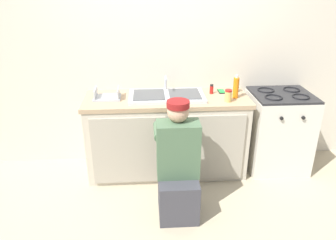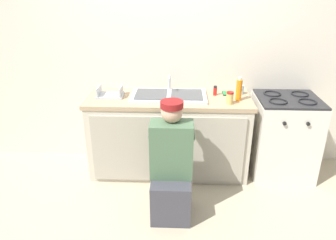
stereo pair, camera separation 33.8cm
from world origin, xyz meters
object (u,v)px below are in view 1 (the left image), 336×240
stove_range (277,131)px  condiment_jar (228,96)px  cell_phone (221,91)px  soap_bottle_orange (236,87)px  plumber_person (178,170)px  spice_bottle_red (212,89)px  water_glass (236,87)px  sink_double_basin (167,95)px  dish_rack_tray (107,96)px

stove_range → condiment_jar: (-0.65, -0.17, 0.50)m
cell_phone → soap_bottle_orange: bearing=-62.6°
plumber_person → condiment_jar: size_ratio=8.63×
spice_bottle_red → water_glass: bearing=9.9°
sink_double_basin → plumber_person: size_ratio=0.72×
sink_double_basin → condiment_jar: 0.65m
stove_range → water_glass: water_glass is taller
stove_range → plumber_person: (-1.22, -0.75, 0.01)m
spice_bottle_red → stove_range: bearing=-6.4°
spice_bottle_red → soap_bottle_orange: bearing=-33.4°
cell_phone → condiment_jar: 0.32m
plumber_person → spice_bottle_red: size_ratio=10.52×
plumber_person → stove_range: bearing=31.7°
stove_range → condiment_jar: size_ratio=7.15×
water_glass → spice_bottle_red: size_ratio=0.95×
sink_double_basin → plumber_person: plumber_person is taller
condiment_jar → sink_double_basin: bearing=164.2°
sink_double_basin → condiment_jar: size_ratio=6.25×
plumber_person → spice_bottle_red: (0.45, 0.84, 0.48)m
stove_range → dish_rack_tray: (-1.90, 0.01, 0.46)m
stove_range → dish_rack_tray: dish_rack_tray is taller
sink_double_basin → condiment_jar: bearing=-15.8°
water_glass → cell_phone: bearing=179.7°
cell_phone → soap_bottle_orange: size_ratio=0.56×
water_glass → condiment_jar: size_ratio=0.78×
soap_bottle_orange → dish_rack_tray: soap_bottle_orange is taller
sink_double_basin → cell_phone: sink_double_basin is taller
sink_double_basin → spice_bottle_red: sink_double_basin is taller
stove_range → condiment_jar: condiment_jar is taller
water_glass → condiment_jar: (-0.16, -0.31, 0.01)m
condiment_jar → stove_range: bearing=15.0°
condiment_jar → water_glass: bearing=62.2°
stove_range → water_glass: (-0.49, 0.14, 0.49)m
plumber_person → water_glass: plumber_person is taller
cell_phone → water_glass: bearing=-0.3°
plumber_person → cell_phone: (0.57, 0.89, 0.44)m
sink_double_basin → soap_bottle_orange: soap_bottle_orange is taller
cell_phone → water_glass: water_glass is taller
stove_range → dish_rack_tray: 1.96m
sink_double_basin → water_glass: bearing=9.8°
cell_phone → spice_bottle_red: size_ratio=1.33×
dish_rack_tray → cell_phone: bearing=6.0°
cell_phone → dish_rack_tray: 1.26m
water_glass → spice_bottle_red: spice_bottle_red is taller
soap_bottle_orange → dish_rack_tray: size_ratio=0.89×
soap_bottle_orange → stove_range: bearing=6.5°
sink_double_basin → spice_bottle_red: 0.51m
sink_double_basin → stove_range: 1.35m
plumber_person → dish_rack_tray: 1.12m
condiment_jar → spice_bottle_red: condiment_jar is taller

